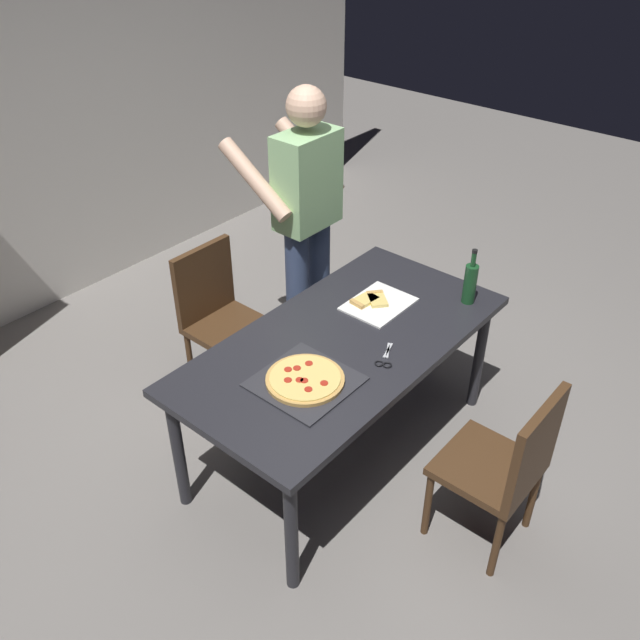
% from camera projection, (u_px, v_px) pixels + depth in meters
% --- Properties ---
extents(ground_plane, '(12.00, 12.00, 0.00)m').
position_uv_depth(ground_plane, '(340.00, 447.00, 3.78)').
color(ground_plane, gray).
extents(back_wall, '(6.40, 0.10, 2.80)m').
position_uv_depth(back_wall, '(30.00, 104.00, 4.37)').
color(back_wall, silver).
rests_on(back_wall, ground_plane).
extents(dining_table, '(1.77, 0.90, 0.75)m').
position_uv_depth(dining_table, '(343.00, 351.00, 3.40)').
color(dining_table, '#232328').
rests_on(dining_table, ground_plane).
extents(chair_near_camera, '(0.42, 0.42, 0.90)m').
position_uv_depth(chair_near_camera, '(507.00, 463.00, 3.00)').
color(chair_near_camera, '#472D19').
rests_on(chair_near_camera, ground_plane).
extents(chair_far_side, '(0.42, 0.42, 0.90)m').
position_uv_depth(chair_far_side, '(218.00, 311.00, 3.99)').
color(chair_far_side, '#472D19').
rests_on(chair_far_side, ground_plane).
extents(person_serving_pizza, '(0.55, 0.54, 1.75)m').
position_uv_depth(person_serving_pizza, '(305.00, 216.00, 3.93)').
color(person_serving_pizza, '#38476B').
rests_on(person_serving_pizza, ground_plane).
extents(pepperoni_pizza_on_tray, '(0.42, 0.42, 0.04)m').
position_uv_depth(pepperoni_pizza_on_tray, '(305.00, 380.00, 3.07)').
color(pepperoni_pizza_on_tray, '#2D2D33').
rests_on(pepperoni_pizza_on_tray, dining_table).
extents(pizza_slices_on_towel, '(0.36, 0.28, 0.03)m').
position_uv_depth(pizza_slices_on_towel, '(376.00, 302.00, 3.61)').
color(pizza_slices_on_towel, white).
rests_on(pizza_slices_on_towel, dining_table).
extents(wine_bottle, '(0.07, 0.07, 0.32)m').
position_uv_depth(wine_bottle, '(470.00, 283.00, 3.57)').
color(wine_bottle, '#194723').
rests_on(wine_bottle, dining_table).
extents(kitchen_scissors, '(0.20, 0.13, 0.01)m').
position_uv_depth(kitchen_scissors, '(385.00, 359.00, 3.22)').
color(kitchen_scissors, silver).
rests_on(kitchen_scissors, dining_table).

